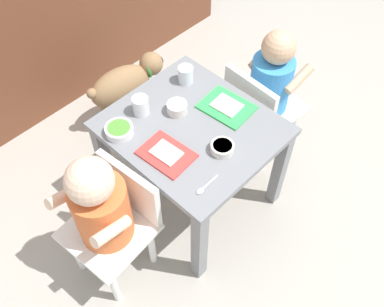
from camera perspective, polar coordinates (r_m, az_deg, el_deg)
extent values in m
plane|color=#9E998E|center=(1.95, 0.00, -5.46)|extent=(7.00, 7.00, 0.00)
cube|color=brown|center=(2.25, -19.85, 16.78)|extent=(2.13, 0.31, 0.90)
cube|color=slate|center=(1.59, 0.00, 3.33)|extent=(0.53, 0.59, 0.03)
cube|color=slate|center=(1.59, 0.96, -11.99)|extent=(0.04, 0.04, 0.44)
cube|color=slate|center=(1.80, 11.40, -1.98)|extent=(0.04, 0.04, 0.44)
cube|color=slate|center=(1.82, -11.29, -1.24)|extent=(0.04, 0.04, 0.44)
cube|color=slate|center=(2.00, -0.75, 6.55)|extent=(0.04, 0.04, 0.44)
cube|color=white|center=(1.59, -10.87, -9.96)|extent=(0.30, 0.30, 0.02)
cube|color=white|center=(1.52, -8.12, -4.63)|extent=(0.05, 0.27, 0.22)
cylinder|color=#D86633|center=(1.47, -11.64, -7.52)|extent=(0.19, 0.19, 0.25)
sphere|color=beige|center=(1.31, -13.28, -3.52)|extent=(0.15, 0.15, 0.15)
cylinder|color=white|center=(1.73, -14.91, -12.39)|extent=(0.03, 0.03, 0.26)
cylinder|color=white|center=(1.65, -10.19, -16.56)|extent=(0.03, 0.03, 0.26)
cylinder|color=white|center=(1.78, -10.14, -8.07)|extent=(0.03, 0.03, 0.26)
cylinder|color=white|center=(1.70, -5.33, -11.84)|extent=(0.03, 0.03, 0.26)
cylinder|color=beige|center=(1.46, -16.18, -5.24)|extent=(0.15, 0.05, 0.09)
cylinder|color=beige|center=(1.36, -10.53, -9.98)|extent=(0.15, 0.05, 0.09)
cube|color=white|center=(1.95, 9.68, 6.13)|extent=(0.30, 0.30, 0.02)
cube|color=white|center=(1.80, 7.48, 6.85)|extent=(0.04, 0.27, 0.22)
cylinder|color=#388CD8|center=(1.86, 10.22, 8.95)|extent=(0.17, 0.17, 0.24)
sphere|color=tan|center=(1.75, 11.30, 13.48)|extent=(0.14, 0.14, 0.14)
cylinder|color=white|center=(2.08, 13.04, 3.27)|extent=(0.03, 0.03, 0.26)
cylinder|color=white|center=(2.15, 8.96, 6.26)|extent=(0.03, 0.03, 0.26)
cylinder|color=white|center=(1.96, 9.39, 0.36)|extent=(0.03, 0.03, 0.26)
cylinder|color=white|center=(2.04, 5.22, 3.61)|extent=(0.03, 0.03, 0.26)
cylinder|color=tan|center=(1.82, 13.81, 9.43)|extent=(0.15, 0.05, 0.09)
cylinder|color=tan|center=(1.90, 9.25, 12.47)|extent=(0.15, 0.05, 0.09)
ellipsoid|color=olive|center=(2.10, -9.32, 8.69)|extent=(0.33, 0.20, 0.19)
sphere|color=olive|center=(2.13, -5.37, 11.63)|extent=(0.11, 0.11, 0.11)
sphere|color=black|center=(2.15, -4.46, 11.96)|extent=(0.05, 0.05, 0.05)
torus|color=green|center=(2.13, -6.08, 10.99)|extent=(0.04, 0.10, 0.10)
sphere|color=olive|center=(2.04, -12.98, 7.67)|extent=(0.05, 0.05, 0.05)
cylinder|color=olive|center=(2.21, -6.32, 6.11)|extent=(0.04, 0.04, 0.15)
cylinder|color=olive|center=(2.27, -7.59, 7.42)|extent=(0.04, 0.04, 0.15)
cylinder|color=olive|center=(2.16, -10.09, 4.12)|extent=(0.04, 0.04, 0.15)
cylinder|color=olive|center=(2.22, -11.29, 5.51)|extent=(0.04, 0.04, 0.15)
cube|color=red|center=(1.50, -3.36, -0.08)|extent=(0.15, 0.19, 0.01)
cube|color=white|center=(1.49, -3.38, 0.11)|extent=(0.08, 0.10, 0.01)
cube|color=green|center=(1.65, 4.56, 6.10)|extent=(0.16, 0.20, 0.01)
cube|color=white|center=(1.64, 4.58, 6.29)|extent=(0.09, 0.11, 0.01)
cylinder|color=white|center=(1.61, -6.74, 6.25)|extent=(0.06, 0.06, 0.07)
cylinder|color=silver|center=(1.63, -6.67, 5.75)|extent=(0.05, 0.05, 0.03)
cylinder|color=white|center=(1.73, -0.84, 10.29)|extent=(0.06, 0.06, 0.07)
cylinder|color=silver|center=(1.74, -0.84, 9.80)|extent=(0.05, 0.05, 0.03)
cylinder|color=silver|center=(1.50, 3.99, 0.74)|extent=(0.08, 0.08, 0.03)
cylinder|color=#4C8C33|center=(1.49, 4.02, 1.04)|extent=(0.07, 0.07, 0.01)
cylinder|color=silver|center=(1.62, -1.97, 6.00)|extent=(0.08, 0.08, 0.04)
cylinder|color=#4C8C33|center=(1.61, -1.99, 6.43)|extent=(0.06, 0.06, 0.01)
cylinder|color=white|center=(1.57, -9.51, 3.03)|extent=(0.10, 0.10, 0.03)
cylinder|color=#4C8C33|center=(1.56, -9.57, 3.32)|extent=(0.08, 0.08, 0.01)
cylinder|color=silver|center=(1.43, 2.35, -3.78)|extent=(0.08, 0.01, 0.01)
ellipsoid|color=silver|center=(1.41, 1.07, -4.95)|extent=(0.03, 0.02, 0.01)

